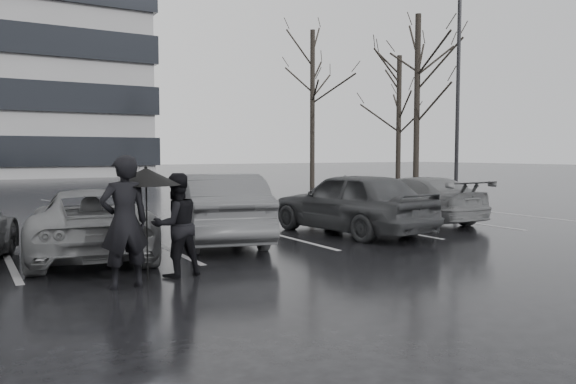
{
  "coord_description": "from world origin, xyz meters",
  "views": [
    {
      "loc": [
        -5.71,
        -8.76,
        1.89
      ],
      "look_at": [
        0.04,
        1.0,
        1.1
      ],
      "focal_mm": 35.0,
      "sensor_mm": 36.0,
      "label": 1
    }
  ],
  "objects_px": {
    "car_main": "(351,202)",
    "car_west_a": "(218,208)",
    "tree_east": "(417,105)",
    "tree_north": "(312,109)",
    "tree_ne": "(399,122)",
    "car_west_b": "(91,222)",
    "lamp_post": "(458,104)",
    "pedestrian_left": "(124,222)",
    "pedestrian_right": "(176,225)",
    "car_east": "(414,199)"
  },
  "relations": [
    {
      "from": "car_main",
      "to": "car_west_a",
      "type": "height_order",
      "value": "car_main"
    },
    {
      "from": "tree_east",
      "to": "tree_north",
      "type": "xyz_separation_m",
      "value": [
        -1.0,
        7.0,
        0.25
      ]
    },
    {
      "from": "tree_north",
      "to": "tree_ne",
      "type": "bearing_deg",
      "value": -40.6
    },
    {
      "from": "tree_ne",
      "to": "tree_north",
      "type": "bearing_deg",
      "value": 139.4
    },
    {
      "from": "car_west_b",
      "to": "car_west_a",
      "type": "bearing_deg",
      "value": -163.82
    },
    {
      "from": "car_main",
      "to": "lamp_post",
      "type": "xyz_separation_m",
      "value": [
        8.28,
        4.45,
        2.99
      ]
    },
    {
      "from": "pedestrian_left",
      "to": "pedestrian_right",
      "type": "bearing_deg",
      "value": -159.82
    },
    {
      "from": "car_main",
      "to": "tree_east",
      "type": "bearing_deg",
      "value": -147.18
    },
    {
      "from": "car_main",
      "to": "tree_ne",
      "type": "height_order",
      "value": "tree_ne"
    },
    {
      "from": "tree_east",
      "to": "car_west_b",
      "type": "bearing_deg",
      "value": -152.72
    },
    {
      "from": "car_west_b",
      "to": "lamp_post",
      "type": "xyz_separation_m",
      "value": [
        14.14,
        4.31,
        3.11
      ]
    },
    {
      "from": "pedestrian_left",
      "to": "car_main",
      "type": "bearing_deg",
      "value": -157.75
    },
    {
      "from": "lamp_post",
      "to": "tree_north",
      "type": "xyz_separation_m",
      "value": [
        0.5,
        10.76,
        0.53
      ]
    },
    {
      "from": "pedestrian_left",
      "to": "lamp_post",
      "type": "relative_size",
      "value": 0.23
    },
    {
      "from": "pedestrian_left",
      "to": "car_east",
      "type": "bearing_deg",
      "value": -160.15
    },
    {
      "from": "lamp_post",
      "to": "tree_east",
      "type": "xyz_separation_m",
      "value": [
        1.5,
        3.76,
        0.28
      ]
    },
    {
      "from": "car_west_b",
      "to": "tree_north",
      "type": "bearing_deg",
      "value": -124.55
    },
    {
      "from": "pedestrian_right",
      "to": "tree_ne",
      "type": "height_order",
      "value": "tree_ne"
    },
    {
      "from": "pedestrian_right",
      "to": "tree_north",
      "type": "bearing_deg",
      "value": -136.46
    },
    {
      "from": "car_west_a",
      "to": "pedestrian_left",
      "type": "distance_m",
      "value": 4.22
    },
    {
      "from": "tree_north",
      "to": "pedestrian_left",
      "type": "bearing_deg",
      "value": -129.43
    },
    {
      "from": "tree_east",
      "to": "pedestrian_left",
      "type": "bearing_deg",
      "value": -145.23
    },
    {
      "from": "car_east",
      "to": "lamp_post",
      "type": "bearing_deg",
      "value": -146.39
    },
    {
      "from": "car_west_a",
      "to": "car_west_b",
      "type": "xyz_separation_m",
      "value": [
        -2.67,
        -0.31,
        -0.11
      ]
    },
    {
      "from": "car_main",
      "to": "pedestrian_right",
      "type": "height_order",
      "value": "pedestrian_right"
    },
    {
      "from": "pedestrian_right",
      "to": "tree_ne",
      "type": "distance_m",
      "value": 22.84
    },
    {
      "from": "tree_north",
      "to": "pedestrian_right",
      "type": "bearing_deg",
      "value": -128.29
    },
    {
      "from": "car_west_a",
      "to": "car_west_b",
      "type": "distance_m",
      "value": 2.69
    },
    {
      "from": "pedestrian_left",
      "to": "car_west_b",
      "type": "bearing_deg",
      "value": -94.37
    },
    {
      "from": "car_west_a",
      "to": "tree_ne",
      "type": "distance_m",
      "value": 19.63
    },
    {
      "from": "pedestrian_left",
      "to": "tree_east",
      "type": "xyz_separation_m",
      "value": [
        15.74,
        10.93,
        3.07
      ]
    },
    {
      "from": "car_east",
      "to": "pedestrian_left",
      "type": "height_order",
      "value": "pedestrian_left"
    },
    {
      "from": "car_east",
      "to": "car_west_a",
      "type": "bearing_deg",
      "value": 3.99
    },
    {
      "from": "car_main",
      "to": "tree_east",
      "type": "xyz_separation_m",
      "value": [
        9.78,
        8.21,
        3.26
      ]
    },
    {
      "from": "car_east",
      "to": "lamp_post",
      "type": "distance_m",
      "value": 7.29
    },
    {
      "from": "car_west_a",
      "to": "lamp_post",
      "type": "bearing_deg",
      "value": -146.61
    },
    {
      "from": "pedestrian_right",
      "to": "lamp_post",
      "type": "bearing_deg",
      "value": -161.16
    },
    {
      "from": "car_west_a",
      "to": "tree_east",
      "type": "xyz_separation_m",
      "value": [
        12.97,
        7.76,
        3.27
      ]
    },
    {
      "from": "car_west_b",
      "to": "pedestrian_right",
      "type": "height_order",
      "value": "pedestrian_right"
    },
    {
      "from": "pedestrian_left",
      "to": "tree_ne",
      "type": "height_order",
      "value": "tree_ne"
    },
    {
      "from": "car_west_a",
      "to": "tree_north",
      "type": "xyz_separation_m",
      "value": [
        11.97,
        14.76,
        3.52
      ]
    },
    {
      "from": "tree_ne",
      "to": "tree_north",
      "type": "height_order",
      "value": "tree_north"
    },
    {
      "from": "car_west_a",
      "to": "car_east",
      "type": "xyz_separation_m",
      "value": [
        5.95,
        0.38,
        -0.1
      ]
    },
    {
      "from": "car_main",
      "to": "tree_north",
      "type": "xyz_separation_m",
      "value": [
        8.78,
        15.21,
        3.51
      ]
    },
    {
      "from": "car_east",
      "to": "tree_east",
      "type": "xyz_separation_m",
      "value": [
        7.02,
        7.38,
        3.38
      ]
    },
    {
      "from": "car_west_b",
      "to": "tree_east",
      "type": "xyz_separation_m",
      "value": [
        15.64,
        8.07,
        3.38
      ]
    },
    {
      "from": "car_west_b",
      "to": "pedestrian_right",
      "type": "bearing_deg",
      "value": 116.63
    },
    {
      "from": "tree_east",
      "to": "tree_ne",
      "type": "bearing_deg",
      "value": 57.99
    },
    {
      "from": "car_east",
      "to": "tree_east",
      "type": "bearing_deg",
      "value": -133.25
    },
    {
      "from": "car_west_a",
      "to": "pedestrian_left",
      "type": "xyz_separation_m",
      "value": [
        -2.78,
        -3.17,
        0.2
      ]
    }
  ]
}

